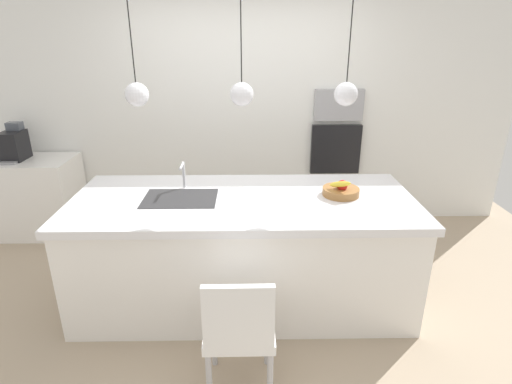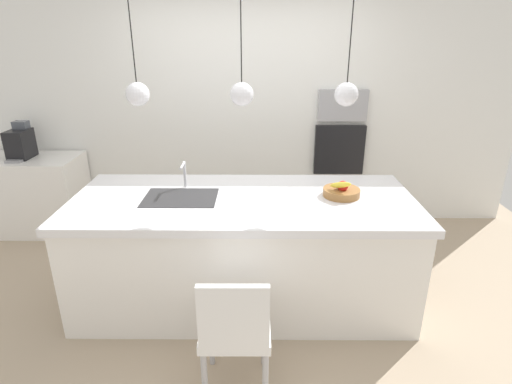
% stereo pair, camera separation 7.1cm
% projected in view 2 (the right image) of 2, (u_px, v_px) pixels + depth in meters
% --- Properties ---
extents(floor, '(6.60, 6.60, 0.00)m').
position_uv_depth(floor, '(244.00, 296.00, 3.47)').
color(floor, tan).
rests_on(floor, ground).
extents(back_wall, '(6.00, 0.10, 2.60)m').
position_uv_depth(back_wall, '(248.00, 110.00, 4.54)').
color(back_wall, white).
rests_on(back_wall, ground).
extents(kitchen_island, '(2.65, 1.12, 0.91)m').
position_uv_depth(kitchen_island, '(244.00, 249.00, 3.31)').
color(kitchen_island, white).
rests_on(kitchen_island, ground).
extents(sink_basin, '(0.56, 0.40, 0.02)m').
position_uv_depth(sink_basin, '(180.00, 198.00, 3.15)').
color(sink_basin, '#2D2D30').
rests_on(sink_basin, kitchen_island).
extents(faucet, '(0.02, 0.17, 0.22)m').
position_uv_depth(faucet, '(184.00, 171.00, 3.30)').
color(faucet, silver).
rests_on(faucet, kitchen_island).
extents(fruit_bowl, '(0.28, 0.28, 0.16)m').
position_uv_depth(fruit_bowl, '(341.00, 191.00, 3.17)').
color(fruit_bowl, '#9E6B38').
rests_on(fruit_bowl, kitchen_island).
extents(side_counter, '(1.10, 0.60, 0.85)m').
position_uv_depth(side_counter, '(32.00, 194.00, 4.53)').
color(side_counter, white).
rests_on(side_counter, ground).
extents(coffee_machine, '(0.20, 0.35, 0.38)m').
position_uv_depth(coffee_machine, '(20.00, 143.00, 4.32)').
color(coffee_machine, black).
rests_on(coffee_machine, side_counter).
extents(microwave, '(0.54, 0.08, 0.34)m').
position_uv_depth(microwave, '(342.00, 105.00, 4.45)').
color(microwave, '#9E9EA3').
rests_on(microwave, back_wall).
extents(oven, '(0.56, 0.08, 0.56)m').
position_uv_depth(oven, '(339.00, 150.00, 4.63)').
color(oven, black).
rests_on(oven, back_wall).
extents(chair_near, '(0.41, 0.43, 0.87)m').
position_uv_depth(chair_near, '(235.00, 327.00, 2.36)').
color(chair_near, white).
rests_on(chair_near, ground).
extents(pendant_light_left, '(0.17, 0.17, 0.77)m').
position_uv_depth(pendant_light_left, '(138.00, 94.00, 2.87)').
color(pendant_light_left, silver).
extents(pendant_light_center, '(0.17, 0.17, 0.77)m').
position_uv_depth(pendant_light_center, '(242.00, 94.00, 2.86)').
color(pendant_light_center, silver).
extents(pendant_light_right, '(0.17, 0.17, 0.77)m').
position_uv_depth(pendant_light_right, '(346.00, 94.00, 2.86)').
color(pendant_light_right, silver).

